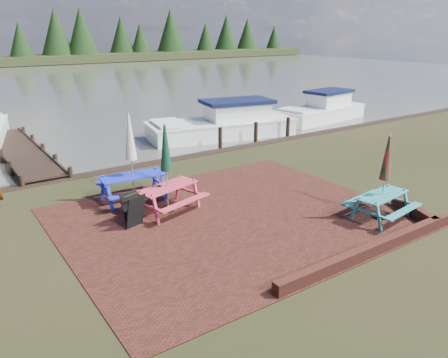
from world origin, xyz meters
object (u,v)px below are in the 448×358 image
picnic_table_blue (132,171)px  chalkboard (133,210)px  picnic_table_teal (383,191)px  boat_near (224,125)px  picnic_table_red (167,182)px  jetty (22,152)px  boat_far (322,111)px

picnic_table_blue → chalkboard: size_ratio=2.95×
picnic_table_teal → picnic_table_blue: 7.22m
chalkboard → boat_near: (8.21, 7.72, -0.07)m
chalkboard → boat_near: bearing=25.1°
picnic_table_teal → picnic_table_red: bearing=133.6°
picnic_table_red → jetty: 9.19m
jetty → boat_near: (9.26, -1.53, 0.28)m
picnic_table_blue → jetty: bearing=108.4°
picnic_table_teal → jetty: bearing=111.4°
chalkboard → boat_near: boat_near is taller
jetty → boat_far: (16.40, -1.38, 0.26)m
jetty → boat_far: 16.46m
boat_far → picnic_table_red: bearing=110.9°
picnic_table_teal → boat_near: 11.38m
picnic_table_teal → picnic_table_red: (-4.62, 3.78, 0.06)m
picnic_table_red → boat_near: picnic_table_red is taller
picnic_table_red → boat_near: bearing=30.6°
picnic_table_blue → boat_far: picnic_table_blue is taller
jetty → picnic_table_teal: bearing=-61.5°
picnic_table_red → boat_far: picnic_table_red is taller
picnic_table_teal → picnic_table_blue: size_ratio=0.88×
picnic_table_red → jetty: bearing=88.6°
chalkboard → picnic_table_red: bearing=-1.0°
picnic_table_red → picnic_table_blue: size_ratio=0.95×
jetty → boat_near: bearing=-9.4°
picnic_table_red → boat_near: (7.00, 7.34, -0.49)m
chalkboard → boat_near: size_ratio=0.12×
boat_near → picnic_table_blue: bearing=139.9°
picnic_table_red → boat_near: size_ratio=0.33×
picnic_table_teal → picnic_table_red: picnic_table_red is taller
picnic_table_teal → boat_near: bearing=70.7°
picnic_table_teal → jetty: 14.42m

